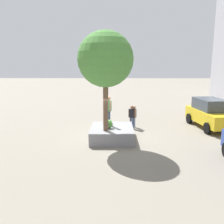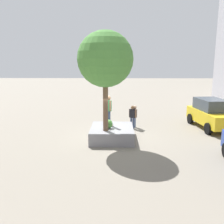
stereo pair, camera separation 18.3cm
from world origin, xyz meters
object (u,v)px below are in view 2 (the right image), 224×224
plaza_tree (105,60)px  pedestrian_crossing (135,115)px  skateboarder (109,108)px  bystander_watching (132,115)px  taxi_cab (212,114)px  planter_ledge (112,133)px  skateboard (109,124)px

plaza_tree → pedestrian_crossing: (-3.42, 1.83, -3.66)m
skateboarder → bystander_watching: 2.64m
taxi_cab → pedestrian_crossing: (-0.07, -5.20, -0.13)m
plaza_tree → pedestrian_crossing: bearing=151.8°
taxi_cab → pedestrian_crossing: bearing=-90.7°
plaza_tree → planter_ledge: bearing=154.5°
taxi_cab → bystander_watching: taxi_cab is taller
planter_ledge → bystander_watching: size_ratio=1.80×
skateboard → taxi_cab: (-2.14, 6.92, 0.23)m
skateboard → skateboarder: skateboarder is taller
skateboarder → bystander_watching: skateboarder is taller
planter_ledge → pedestrian_crossing: 3.15m
bystander_watching → pedestrian_crossing: size_ratio=1.02×
skateboard → plaza_tree: bearing=-5.5°
taxi_cab → plaza_tree: bearing=-64.5°
skateboard → bystander_watching: 2.49m
planter_ledge → skateboard: bearing=-157.1°
planter_ledge → plaza_tree: (0.70, -0.33, 4.18)m
skateboarder → pedestrian_crossing: 2.94m
plaza_tree → bystander_watching: bearing=152.3°
plaza_tree → skateboarder: 3.02m
bystander_watching → pedestrian_crossing: bearing=146.0°
pedestrian_crossing → skateboard: bearing=-37.8°
planter_ledge → pedestrian_crossing: bearing=151.1°
plaza_tree → skateboarder: plaza_tree is taller
taxi_cab → skateboarder: bearing=-72.8°
plaza_tree → skateboard: size_ratio=6.74×
bystander_watching → plaza_tree: bearing=-27.7°
skateboarder → taxi_cab: bearing=107.2°
skateboard → pedestrian_crossing: (-2.21, 1.72, 0.11)m
skateboarder → pedestrian_crossing: (-2.21, 1.72, -0.89)m
planter_ledge → taxi_cab: taxi_cab is taller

